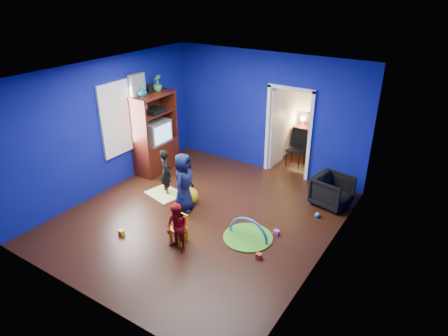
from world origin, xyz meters
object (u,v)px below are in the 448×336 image
Objects in this scene: child_black at (166,172)px; toddler_red at (177,228)px; tv_armoire at (155,133)px; crt_tv at (156,132)px; child_navy at (184,183)px; armchair at (332,191)px; folding_chair at (296,149)px; vase at (142,91)px; hopper_ball at (190,196)px; study_desk at (310,140)px; kid_chair at (178,230)px; play_mat at (248,237)px.

child_black is 2.14m from toddler_red.
crt_tv is at bearing 0.00° from tv_armoire.
child_navy is at bearing -33.50° from crt_tv.
tv_armoire is at bearing 180.00° from crt_tv.
armchair is at bearing 9.28° from tv_armoire.
armchair is 0.79× the size of folding_chair.
child_black reaches higher than folding_chair.
toddler_red is 3.59m from vase.
armchair is 0.58× the size of child_navy.
hopper_ball is 4.11m from study_desk.
child_navy is 3.40× the size of hopper_ball.
kid_chair is (0.66, -1.20, 0.07)m from hopper_ball.
tv_armoire is at bearing 146.10° from toddler_red.
study_desk is at bearing -29.58° from child_navy.
study_desk is at bearing 97.25° from play_mat.
vase is at bearing 113.75° from armchair.
crt_tv is 1.89× the size of hopper_ball.
child_black is 1.35m from tv_armoire.
vase is 2.61m from hopper_ball.
tv_armoire is 2.80× the size of crt_tv.
toddler_red is at bearing -42.78° from crt_tv.
toddler_red reaches higher than play_mat.
hopper_ball is at bearing 132.36° from armchair.
folding_chair reaches higher than kid_chair.
crt_tv is 0.75× the size of play_mat.
tv_armoire is 2.11× the size of play_mat.
vase is 0.62× the size of hopper_ball.
tv_armoire reaches higher than study_desk.
child_black reaches higher than hopper_ball.
vase is at bearing 4.38° from child_black.
kid_chair is 0.54× the size of folding_chair.
hopper_ball is 1.73m from play_mat.
tv_armoire is at bearing -7.88° from child_black.
kid_chair reaches higher than play_mat.
armchair is at bearing -44.34° from folding_chair.
tv_armoire is at bearing 142.03° from kid_chair.
crt_tv is at bearing 82.41° from vase.
crt_tv is (0.04, 0.30, -1.06)m from vase.
child_black is at bearing 172.40° from hopper_ball.
child_navy is 2.12m from tv_armoire.
play_mat is (1.01, 0.79, -0.24)m from kid_chair.
study_desk is at bearing 41.91° from armchair.
child_navy is at bearing 131.75° from toddler_red.
vase reaches higher than kid_chair.
kid_chair is (-1.89, -2.79, -0.08)m from armchair.
hopper_ball is 3.20m from folding_chair.
toddler_red is 1.05× the size of study_desk.
toddler_red is at bearing -49.63° from kid_chair.
armchair reaches higher than hopper_ball.
kid_chair is (-0.15, 0.20, -0.21)m from toddler_red.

